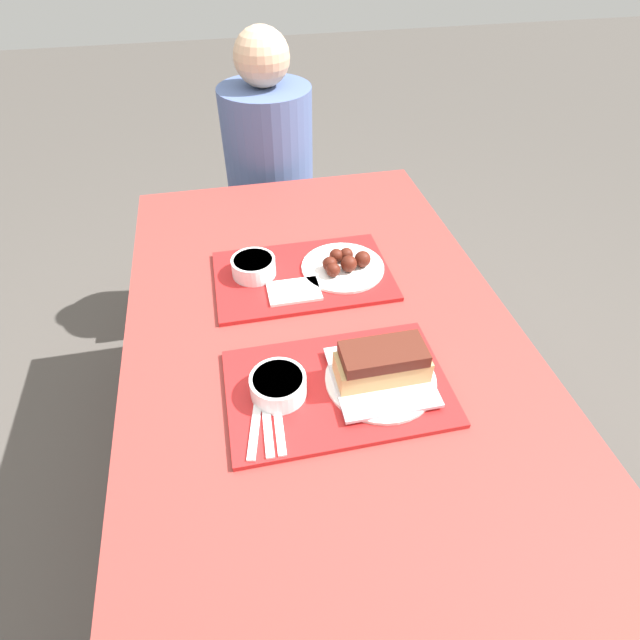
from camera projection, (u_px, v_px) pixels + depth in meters
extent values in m
plane|color=#4C4742|center=(324.00, 497.00, 1.67)|extent=(12.00, 12.00, 0.00)
cube|color=maroon|center=(326.00, 343.00, 1.17)|extent=(0.92, 1.56, 0.04)
cylinder|color=maroon|center=(181.00, 299.00, 1.87)|extent=(0.07, 0.07, 0.71)
cylinder|color=maroon|center=(385.00, 273.00, 1.99)|extent=(0.07, 0.07, 0.71)
cube|color=maroon|center=(274.00, 223.00, 2.08)|extent=(0.87, 0.28, 0.04)
cylinder|color=maroon|center=(192.00, 279.00, 2.18)|extent=(0.06, 0.06, 0.44)
cylinder|color=maroon|center=(358.00, 258.00, 2.30)|extent=(0.06, 0.06, 0.44)
cube|color=red|center=(338.00, 387.00, 1.04)|extent=(0.46, 0.30, 0.01)
cube|color=red|center=(303.00, 276.00, 1.32)|extent=(0.46, 0.30, 0.01)
cylinder|color=white|center=(278.00, 386.00, 1.01)|extent=(0.11, 0.11, 0.05)
cylinder|color=beige|center=(278.00, 380.00, 0.99)|extent=(0.10, 0.10, 0.01)
cylinder|color=white|center=(380.00, 379.00, 1.04)|extent=(0.23, 0.23, 0.01)
cube|color=silver|center=(381.00, 376.00, 1.04)|extent=(0.20, 0.20, 0.01)
cube|color=tan|center=(382.00, 367.00, 1.02)|extent=(0.19, 0.08, 0.05)
cube|color=#4C1E14|center=(384.00, 354.00, 0.99)|extent=(0.17, 0.08, 0.03)
cube|color=white|center=(267.00, 420.00, 0.97)|extent=(0.02, 0.17, 0.00)
cube|color=white|center=(278.00, 418.00, 0.97)|extent=(0.02, 0.17, 0.00)
cube|color=white|center=(256.00, 422.00, 0.97)|extent=(0.05, 0.17, 0.00)
cube|color=#3F3F47|center=(343.00, 359.00, 1.09)|extent=(0.04, 0.03, 0.01)
cylinder|color=white|center=(254.00, 267.00, 1.30)|extent=(0.11, 0.11, 0.05)
cylinder|color=beige|center=(253.00, 261.00, 1.29)|extent=(0.10, 0.10, 0.01)
cylinder|color=white|center=(343.00, 267.00, 1.33)|extent=(0.22, 0.22, 0.01)
sphere|color=#4C190F|center=(363.00, 259.00, 1.32)|extent=(0.04, 0.04, 0.04)
sphere|color=#4C190F|center=(346.00, 255.00, 1.34)|extent=(0.04, 0.04, 0.04)
sphere|color=#4C190F|center=(336.00, 256.00, 1.33)|extent=(0.04, 0.04, 0.04)
sphere|color=#4C190F|center=(330.00, 264.00, 1.30)|extent=(0.04, 0.04, 0.04)
sphere|color=#4C190F|center=(333.00, 270.00, 1.29)|extent=(0.04, 0.04, 0.04)
sphere|color=#4C190F|center=(349.00, 264.00, 1.30)|extent=(0.04, 0.04, 0.04)
cube|color=white|center=(294.00, 291.00, 1.26)|extent=(0.13, 0.09, 0.01)
cylinder|color=#4C6093|center=(270.00, 159.00, 1.89)|extent=(0.33, 0.33, 0.52)
sphere|color=tan|center=(263.00, 57.00, 1.65)|extent=(0.19, 0.19, 0.19)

